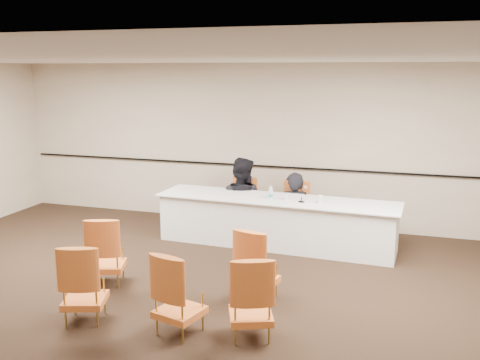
{
  "coord_description": "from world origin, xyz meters",
  "views": [
    {
      "loc": [
        2.58,
        -5.6,
        2.87
      ],
      "look_at": [
        0.01,
        2.6,
        1.1
      ],
      "focal_mm": 40.0,
      "sensor_mm": 36.0,
      "label": 1
    }
  ],
  "objects_px": {
    "panelist_main": "(294,219)",
    "aud_chair_front_left": "(106,250)",
    "panel_table": "(276,222)",
    "panelist_second_chair": "(241,205)",
    "microphone": "(302,195)",
    "panelist_main_chair": "(294,210)",
    "coffee_cup": "(320,199)",
    "aud_chair_back_left": "(84,282)",
    "water_bottle": "(271,193)",
    "panelist_second": "(241,207)",
    "aud_chair_front_right": "(257,264)",
    "drinking_glass": "(287,197)",
    "aud_chair_back_mid": "(179,293)",
    "aud_chair_back_right": "(251,296)"
  },
  "relations": [
    {
      "from": "coffee_cup",
      "to": "aud_chair_back_left",
      "type": "xyz_separation_m",
      "value": [
        -2.21,
        -3.19,
        -0.39
      ]
    },
    {
      "from": "panelist_main",
      "to": "aud_chair_front_left",
      "type": "relative_size",
      "value": 1.76
    },
    {
      "from": "microphone",
      "to": "water_bottle",
      "type": "distance_m",
      "value": 0.52
    },
    {
      "from": "water_bottle",
      "to": "aud_chair_back_mid",
      "type": "relative_size",
      "value": 0.24
    },
    {
      "from": "panelist_main",
      "to": "aud_chair_front_right",
      "type": "distance_m",
      "value": 2.74
    },
    {
      "from": "panelist_second_chair",
      "to": "microphone",
      "type": "relative_size",
      "value": 3.77
    },
    {
      "from": "panelist_second_chair",
      "to": "aud_chair_back_left",
      "type": "xyz_separation_m",
      "value": [
        -0.67,
        -3.95,
        0.0
      ]
    },
    {
      "from": "panelist_main",
      "to": "aud_chair_front_left",
      "type": "xyz_separation_m",
      "value": [
        -2.0,
        -2.85,
        0.16
      ]
    },
    {
      "from": "panel_table",
      "to": "panelist_second_chair",
      "type": "xyz_separation_m",
      "value": [
        -0.8,
        0.62,
        0.07
      ]
    },
    {
      "from": "water_bottle",
      "to": "aud_chair_front_left",
      "type": "height_order",
      "value": "water_bottle"
    },
    {
      "from": "panel_table",
      "to": "drinking_glass",
      "type": "xyz_separation_m",
      "value": [
        0.18,
        -0.05,
        0.45
      ]
    },
    {
      "from": "panelist_second",
      "to": "aud_chair_front_right",
      "type": "distance_m",
      "value": 2.98
    },
    {
      "from": "panelist_main_chair",
      "to": "aud_chair_front_left",
      "type": "distance_m",
      "value": 3.48
    },
    {
      "from": "coffee_cup",
      "to": "aud_chair_back_mid",
      "type": "bearing_deg",
      "value": -108.37
    },
    {
      "from": "panelist_main",
      "to": "panelist_main_chair",
      "type": "distance_m",
      "value": 0.16
    },
    {
      "from": "panelist_main_chair",
      "to": "drinking_glass",
      "type": "relative_size",
      "value": 9.5
    },
    {
      "from": "coffee_cup",
      "to": "microphone",
      "type": "bearing_deg",
      "value": -179.47
    },
    {
      "from": "panelist_second_chair",
      "to": "water_bottle",
      "type": "xyz_separation_m",
      "value": [
        0.72,
        -0.7,
        0.44
      ]
    },
    {
      "from": "aud_chair_front_left",
      "to": "coffee_cup",
      "type": "bearing_deg",
      "value": 21.04
    },
    {
      "from": "microphone",
      "to": "aud_chair_back_mid",
      "type": "xyz_separation_m",
      "value": [
        -0.74,
        -3.14,
        -0.45
      ]
    },
    {
      "from": "aud_chair_front_left",
      "to": "aud_chair_back_mid",
      "type": "relative_size",
      "value": 1.0
    },
    {
      "from": "microphone",
      "to": "panelist_main_chair",
      "type": "bearing_deg",
      "value": 126.35
    },
    {
      "from": "panelist_main",
      "to": "microphone",
      "type": "distance_m",
      "value": 0.98
    },
    {
      "from": "aud_chair_back_right",
      "to": "aud_chair_front_right",
      "type": "bearing_deg",
      "value": 80.0
    },
    {
      "from": "panel_table",
      "to": "microphone",
      "type": "relative_size",
      "value": 15.87
    },
    {
      "from": "microphone",
      "to": "coffee_cup",
      "type": "distance_m",
      "value": 0.31
    },
    {
      "from": "microphone",
      "to": "aud_chair_front_right",
      "type": "height_order",
      "value": "microphone"
    },
    {
      "from": "aud_chair_front_left",
      "to": "aud_chair_back_mid",
      "type": "xyz_separation_m",
      "value": [
        1.52,
        -1.0,
        0.0
      ]
    },
    {
      "from": "panelist_main_chair",
      "to": "panelist_main",
      "type": "bearing_deg",
      "value": 2.79
    },
    {
      "from": "panelist_second",
      "to": "panelist_second_chair",
      "type": "height_order",
      "value": "panelist_second"
    },
    {
      "from": "panelist_main_chair",
      "to": "microphone",
      "type": "distance_m",
      "value": 0.89
    },
    {
      "from": "panelist_second",
      "to": "coffee_cup",
      "type": "height_order",
      "value": "panelist_second"
    },
    {
      "from": "coffee_cup",
      "to": "aud_chair_front_right",
      "type": "bearing_deg",
      "value": -102.98
    },
    {
      "from": "drinking_glass",
      "to": "aud_chair_back_left",
      "type": "xyz_separation_m",
      "value": [
        -1.65,
        -3.28,
        -0.38
      ]
    },
    {
      "from": "aud_chair_back_mid",
      "to": "aud_chair_back_left",
      "type": "bearing_deg",
      "value": -162.64
    },
    {
      "from": "panelist_main",
      "to": "drinking_glass",
      "type": "distance_m",
      "value": 0.83
    },
    {
      "from": "panel_table",
      "to": "aud_chair_front_left",
      "type": "bearing_deg",
      "value": -125.85
    },
    {
      "from": "panelist_main",
      "to": "coffee_cup",
      "type": "height_order",
      "value": "panelist_main"
    },
    {
      "from": "coffee_cup",
      "to": "aud_chair_back_left",
      "type": "bearing_deg",
      "value": -124.76
    },
    {
      "from": "water_bottle",
      "to": "aud_chair_back_right",
      "type": "xyz_separation_m",
      "value": [
        0.55,
        -3.05,
        -0.44
      ]
    },
    {
      "from": "coffee_cup",
      "to": "panel_table",
      "type": "bearing_deg",
      "value": 169.78
    },
    {
      "from": "panelist_second_chair",
      "to": "aud_chair_front_left",
      "type": "bearing_deg",
      "value": -106.6
    },
    {
      "from": "microphone",
      "to": "aud_chair_back_left",
      "type": "xyz_separation_m",
      "value": [
        -1.91,
        -3.19,
        -0.45
      ]
    },
    {
      "from": "panelist_main_chair",
      "to": "panelist_second",
      "type": "height_order",
      "value": "panelist_second"
    },
    {
      "from": "panel_table",
      "to": "drinking_glass",
      "type": "distance_m",
      "value": 0.49
    },
    {
      "from": "aud_chair_back_right",
      "to": "aud_chair_back_left",
      "type": "bearing_deg",
      "value": 164.28
    },
    {
      "from": "microphone",
      "to": "aud_chair_front_right",
      "type": "xyz_separation_m",
      "value": [
        -0.16,
        -2.02,
        -0.45
      ]
    },
    {
      "from": "panel_table",
      "to": "panelist_main",
      "type": "xyz_separation_m",
      "value": [
        0.18,
        0.58,
        -0.09
      ]
    },
    {
      "from": "aud_chair_front_left",
      "to": "aud_chair_back_left",
      "type": "distance_m",
      "value": 1.11
    },
    {
      "from": "microphone",
      "to": "water_bottle",
      "type": "bearing_deg",
      "value": -170.45
    }
  ]
}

